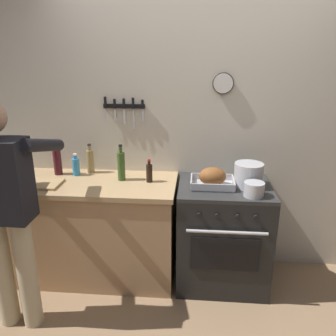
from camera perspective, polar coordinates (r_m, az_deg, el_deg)
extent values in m
cube|color=beige|center=(3.07, 5.28, 6.65)|extent=(6.00, 0.10, 2.60)
cube|color=black|center=(3.04, -7.32, 10.20)|extent=(0.37, 0.02, 0.04)
cube|color=silver|center=(3.08, -10.29, 8.72)|extent=(0.01, 0.00, 0.11)
cube|color=black|center=(3.06, -10.41, 10.68)|extent=(0.02, 0.02, 0.10)
cube|color=silver|center=(3.06, -8.80, 8.75)|extent=(0.02, 0.00, 0.11)
cube|color=black|center=(3.04, -8.89, 10.53)|extent=(0.02, 0.02, 0.08)
cube|color=silver|center=(3.04, -7.29, 8.55)|extent=(0.02, 0.00, 0.13)
cube|color=black|center=(3.03, -7.37, 10.60)|extent=(0.02, 0.02, 0.09)
cube|color=silver|center=(3.03, -5.75, 8.13)|extent=(0.01, 0.00, 0.18)
cube|color=black|center=(3.01, -5.84, 10.69)|extent=(0.02, 0.02, 0.09)
cube|color=silver|center=(3.01, -4.24, 8.76)|extent=(0.02, 0.00, 0.11)
cube|color=black|center=(3.00, -4.28, 10.54)|extent=(0.02, 0.02, 0.08)
cylinder|color=white|center=(2.95, 9.17, 13.76)|extent=(0.16, 0.02, 0.16)
torus|color=black|center=(2.95, 9.17, 13.76)|extent=(0.18, 0.02, 0.18)
cube|color=tan|center=(3.26, -17.13, -9.75)|extent=(2.00, 0.62, 0.86)
cube|color=tan|center=(3.08, -17.92, -2.33)|extent=(2.03, 0.65, 0.04)
cube|color=black|center=(3.05, 9.03, -11.08)|extent=(0.76, 0.62, 0.87)
cube|color=black|center=(2.77, 9.48, -14.03)|extent=(0.53, 0.01, 0.28)
cube|color=#2D2D2D|center=(2.85, 9.48, -3.19)|extent=(0.76, 0.62, 0.03)
cylinder|color=black|center=(2.59, 5.22, -7.85)|extent=(0.04, 0.02, 0.04)
cylinder|color=black|center=(2.60, 8.19, -7.91)|extent=(0.04, 0.02, 0.04)
cylinder|color=black|center=(2.61, 11.55, -7.96)|extent=(0.04, 0.02, 0.04)
cylinder|color=black|center=(2.63, 14.45, -7.98)|extent=(0.04, 0.02, 0.04)
cylinder|color=silver|center=(2.64, 9.77, -10.52)|extent=(0.61, 0.02, 0.02)
cylinder|color=#C6B793|center=(2.84, -25.80, -15.36)|extent=(0.14, 0.14, 0.86)
cylinder|color=#C6B793|center=(2.76, -22.44, -15.93)|extent=(0.14, 0.14, 0.86)
cylinder|color=black|center=(2.55, -20.07, 3.59)|extent=(0.09, 0.55, 0.22)
cube|color=#B7B7BC|center=(2.81, 7.36, -2.93)|extent=(0.34, 0.25, 0.01)
cube|color=#B7B7BC|center=(2.68, 7.49, -3.24)|extent=(0.34, 0.01, 0.05)
cube|color=#B7B7BC|center=(2.92, 7.30, -1.42)|extent=(0.34, 0.01, 0.05)
cube|color=#B7B7BC|center=(2.80, 3.91, -2.20)|extent=(0.01, 0.25, 0.05)
cube|color=#B7B7BC|center=(2.81, 10.85, -2.38)|extent=(0.01, 0.25, 0.05)
ellipsoid|color=brown|center=(2.78, 7.43, -1.39)|extent=(0.22, 0.16, 0.15)
cylinder|color=#B7B7BC|center=(2.84, 13.26, -1.13)|extent=(0.23, 0.23, 0.19)
cylinder|color=#B7B7BC|center=(2.66, 14.15, -3.47)|extent=(0.15, 0.15, 0.11)
cube|color=tan|center=(3.01, -20.75, -2.47)|extent=(0.36, 0.24, 0.02)
cylinder|color=#997F4C|center=(3.16, -12.81, 1.05)|extent=(0.06, 0.06, 0.21)
cylinder|color=#997F4C|center=(3.12, -12.97, 3.27)|extent=(0.03, 0.03, 0.05)
cylinder|color=black|center=(3.12, -13.01, 3.80)|extent=(0.03, 0.03, 0.01)
cylinder|color=#47141E|center=(3.19, -17.95, 1.09)|extent=(0.07, 0.07, 0.24)
cylinder|color=#47141E|center=(3.15, -18.21, 3.66)|extent=(0.03, 0.03, 0.05)
cylinder|color=maroon|center=(3.14, -18.27, 4.25)|extent=(0.04, 0.04, 0.01)
cylinder|color=#338CCC|center=(3.13, -15.08, 0.15)|extent=(0.06, 0.06, 0.15)
cylinder|color=#338CCC|center=(3.10, -15.22, 1.76)|extent=(0.03, 0.03, 0.03)
cylinder|color=white|center=(3.10, -15.25, 2.18)|extent=(0.03, 0.03, 0.01)
cylinder|color=black|center=(2.87, -3.14, -0.90)|extent=(0.05, 0.05, 0.15)
cylinder|color=black|center=(2.84, -3.17, 0.84)|extent=(0.02, 0.02, 0.03)
cylinder|color=#B21919|center=(2.83, -3.18, 1.30)|extent=(0.03, 0.03, 0.01)
cylinder|color=#385623|center=(2.92, -7.80, 0.28)|extent=(0.06, 0.06, 0.24)
cylinder|color=#385623|center=(2.88, -7.93, 3.09)|extent=(0.03, 0.03, 0.05)
cylinder|color=black|center=(2.87, -7.96, 3.74)|extent=(0.03, 0.03, 0.01)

